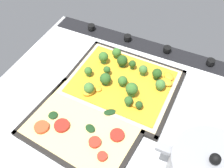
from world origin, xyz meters
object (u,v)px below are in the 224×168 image
baking_tray_back (83,127)px  veggie_pizza_back (83,127)px  broccoli_pizza (122,81)px  baking_tray_front (121,84)px

baking_tray_back → veggie_pizza_back: size_ratio=1.08×
baking_tray_back → veggie_pizza_back: bearing=92.3°
broccoli_pizza → baking_tray_back: (3.48, 19.82, -1.67)cm
baking_tray_front → baking_tray_back: 19.94cm
baking_tray_front → baking_tray_back: (3.30, 19.67, 0.01)cm
baking_tray_back → baking_tray_front: bearing=-99.5°
veggie_pizza_back → baking_tray_back: bearing=-87.7°
baking_tray_front → baking_tray_back: same height
veggie_pizza_back → broccoli_pizza: bearing=-99.8°
baking_tray_front → broccoli_pizza: size_ratio=1.07×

